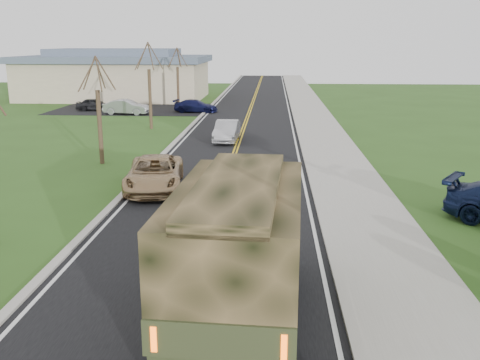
{
  "coord_description": "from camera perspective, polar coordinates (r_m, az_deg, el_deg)",
  "views": [
    {
      "loc": [
        2.26,
        -5.84,
        6.44
      ],
      "look_at": [
        1.15,
        11.98,
        1.8
      ],
      "focal_mm": 40.0,
      "sensor_mm": 36.0,
      "label": 1
    }
  ],
  "objects": [
    {
      "name": "road",
      "position": [
        46.35,
        0.75,
        6.58
      ],
      "size": [
        8.0,
        120.0,
        0.01
      ],
      "primitive_type": "cube",
      "color": "black",
      "rests_on": "ground"
    },
    {
      "name": "curb_right",
      "position": [
        46.32,
        5.92,
        6.57
      ],
      "size": [
        0.3,
        120.0,
        0.12
      ],
      "primitive_type": "cube",
      "color": "#9E998E",
      "rests_on": "ground"
    },
    {
      "name": "sidewalk_right",
      "position": [
        46.43,
        8.09,
        6.51
      ],
      "size": [
        3.2,
        120.0,
        0.1
      ],
      "primitive_type": "cube",
      "color": "#9E998E",
      "rests_on": "ground"
    },
    {
      "name": "curb_left",
      "position": [
        46.73,
        -4.37,
        6.66
      ],
      "size": [
        0.3,
        120.0,
        0.1
      ],
      "primitive_type": "cube",
      "color": "#9E998E",
      "rests_on": "ground"
    },
    {
      "name": "bare_tree_b",
      "position": [
        29.61,
        -14.78,
        6.39
      ],
      "size": [
        1.83,
        2.14,
        5.73
      ],
      "color": "#38281C",
      "rests_on": "ground"
    },
    {
      "name": "bare_tree_c",
      "position": [
        41.07,
        -9.6,
        9.24
      ],
      "size": [
        2.04,
        2.39,
        6.42
      ],
      "color": "#38281C",
      "rests_on": "ground"
    },
    {
      "name": "bare_tree_d",
      "position": [
        52.81,
        -6.64,
        10.24
      ],
      "size": [
        1.88,
        2.2,
        5.91
      ],
      "color": "#38281C",
      "rests_on": "ground"
    },
    {
      "name": "commercial_building",
      "position": [
        64.56,
        -13.08,
        10.86
      ],
      "size": [
        25.5,
        21.5,
        5.65
      ],
      "color": "tan",
      "rests_on": "ground"
    },
    {
      "name": "military_truck",
      "position": [
        12.1,
        0.16,
        -6.47
      ],
      "size": [
        2.92,
        7.46,
        3.66
      ],
      "rotation": [
        0.0,
        0.0,
        -0.05
      ],
      "color": "black",
      "rests_on": "ground"
    },
    {
      "name": "suv_champagne",
      "position": [
        24.16,
        -9.11,
        0.69
      ],
      "size": [
        3.07,
        5.48,
        1.45
      ],
      "primitive_type": "imported",
      "rotation": [
        0.0,
        0.0,
        0.13
      ],
      "color": "tan",
      "rests_on": "ground"
    },
    {
      "name": "sedan_silver",
      "position": [
        35.57,
        -1.41,
        5.24
      ],
      "size": [
        1.58,
        4.19,
        1.37
      ],
      "primitive_type": "imported",
      "rotation": [
        0.0,
        0.0,
        -0.03
      ],
      "color": "silver",
      "rests_on": "ground"
    },
    {
      "name": "lot_car_dark",
      "position": [
        53.48,
        -15.2,
        7.78
      ],
      "size": [
        3.58,
        1.62,
        1.19
      ],
      "primitive_type": "imported",
      "rotation": [
        0.0,
        0.0,
        1.63
      ],
      "color": "black",
      "rests_on": "ground"
    },
    {
      "name": "lot_car_silver",
      "position": [
        50.0,
        -12.03,
        7.63
      ],
      "size": [
        4.23,
        1.77,
        1.36
      ],
      "primitive_type": "imported",
      "rotation": [
        0.0,
        0.0,
        1.49
      ],
      "color": "#9F9FA3",
      "rests_on": "ground"
    },
    {
      "name": "lot_car_navy",
      "position": [
        50.6,
        -4.74,
        7.87
      ],
      "size": [
        4.2,
        1.98,
        1.18
      ],
      "primitive_type": "imported",
      "rotation": [
        0.0,
        0.0,
        1.49
      ],
      "color": "#10123B",
      "rests_on": "ground"
    }
  ]
}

